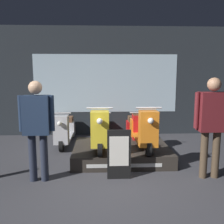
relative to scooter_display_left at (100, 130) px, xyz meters
The scene contains 11 objects.
ground_plane 1.66m from the scooter_display_left, 83.61° to the right, with size 30.00×30.00×0.00m, color #38383D.
shop_wall_back 2.47m from the scooter_display_left, 85.72° to the left, with size 7.69×0.09×3.20m.
display_platform 0.69m from the scooter_display_left, ahead, with size 2.04×1.55×0.28m.
scooter_display_left is the anchor object (origin of this frame).
scooter_display_right 0.92m from the scooter_display_left, ahead, with size 0.48×1.78×0.94m.
scooter_backrow_0 1.57m from the scooter_display_left, 126.75° to the left, with size 0.48×1.78×0.94m.
scooter_backrow_1 1.27m from the scooter_display_left, 89.44° to the left, with size 0.48×1.78×0.94m.
scooter_backrow_2 1.58m from the scooter_display_left, 52.55° to the left, with size 0.48×1.78×0.94m.
person_left_browsing 1.52m from the scooter_display_left, 135.55° to the right, with size 0.60×0.24×1.73m.
person_right_browsing 2.25m from the scooter_display_left, 27.99° to the right, with size 0.64×0.27×1.78m.
price_sign_board 1.10m from the scooter_display_left, 72.01° to the right, with size 0.41×0.04×0.89m.
Camera 1 is at (-0.14, -3.68, 1.85)m, focal length 40.00 mm.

